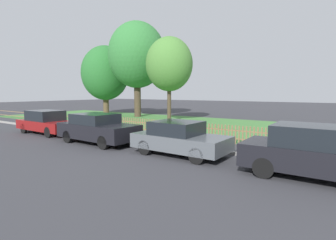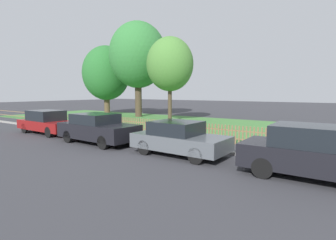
% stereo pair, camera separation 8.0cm
% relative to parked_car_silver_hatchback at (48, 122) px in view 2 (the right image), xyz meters
% --- Properties ---
extents(ground_plane, '(120.00, 120.00, 0.00)m').
position_rel_parked_car_silver_hatchback_xyz_m(ground_plane, '(5.24, 1.04, -0.69)').
color(ground_plane, '#38383D').
extents(kerb_stone, '(40.51, 0.20, 0.12)m').
position_rel_parked_car_silver_hatchback_xyz_m(kerb_stone, '(5.24, 1.14, -0.63)').
color(kerb_stone, gray).
rests_on(kerb_stone, ground).
extents(grass_strip, '(40.51, 11.03, 0.01)m').
position_rel_parked_car_silver_hatchback_xyz_m(grass_strip, '(5.24, 8.76, -0.68)').
color(grass_strip, '#477F3D').
rests_on(grass_strip, ground).
extents(park_fence, '(40.51, 0.05, 0.89)m').
position_rel_parked_car_silver_hatchback_xyz_m(park_fence, '(5.24, 3.26, -0.24)').
color(park_fence, olive).
rests_on(park_fence, ground).
extents(parked_car_silver_hatchback, '(4.26, 1.71, 1.37)m').
position_rel_parked_car_silver_hatchback_xyz_m(parked_car_silver_hatchback, '(0.00, 0.00, 0.00)').
color(parked_car_silver_hatchback, maroon).
rests_on(parked_car_silver_hatchback, ground).
extents(parked_car_black_saloon, '(4.17, 1.86, 1.42)m').
position_rel_parked_car_silver_hatchback_xyz_m(parked_car_black_saloon, '(4.74, -0.26, 0.03)').
color(parked_car_black_saloon, black).
rests_on(parked_car_black_saloon, ground).
extents(parked_car_navy_estate, '(3.77, 1.82, 1.32)m').
position_rel_parked_car_silver_hatchback_xyz_m(parked_car_navy_estate, '(9.26, -0.07, -0.02)').
color(parked_car_navy_estate, '#51565B').
rests_on(parked_car_navy_estate, ground).
extents(parked_car_red_compact, '(4.04, 1.81, 1.52)m').
position_rel_parked_car_silver_hatchback_xyz_m(parked_car_red_compact, '(13.91, -0.28, 0.07)').
color(parked_car_red_compact, black).
rests_on(parked_car_red_compact, ground).
extents(covered_motorcycle, '(1.90, 0.84, 1.11)m').
position_rel_parked_car_silver_hatchback_xyz_m(covered_motorcycle, '(7.90, 2.45, -0.02)').
color(covered_motorcycle, black).
rests_on(covered_motorcycle, ground).
extents(tree_nearest_kerb, '(5.13, 5.13, 7.47)m').
position_rel_parked_car_silver_hatchback_xyz_m(tree_nearest_kerb, '(-7.44, 11.41, 3.82)').
color(tree_nearest_kerb, brown).
rests_on(tree_nearest_kerb, ground).
extents(tree_behind_motorcycle, '(5.58, 5.58, 9.26)m').
position_rel_parked_car_silver_hatchback_xyz_m(tree_behind_motorcycle, '(-2.63, 11.17, 5.33)').
color(tree_behind_motorcycle, '#473828').
rests_on(tree_behind_motorcycle, ground).
extents(tree_mid_park, '(3.84, 3.84, 6.93)m').
position_rel_parked_car_silver_hatchback_xyz_m(tree_mid_park, '(2.40, 9.35, 4.02)').
color(tree_mid_park, '#473828').
rests_on(tree_mid_park, ground).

